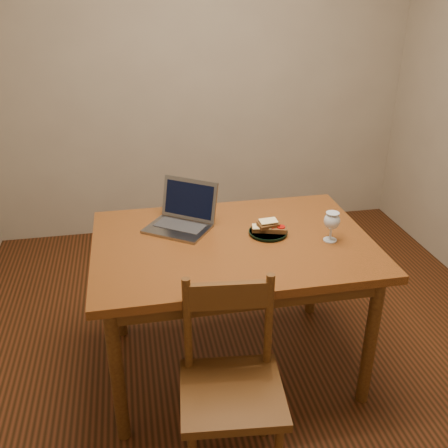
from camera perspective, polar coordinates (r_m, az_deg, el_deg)
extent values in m
cube|color=black|center=(2.88, 2.66, -13.95)|extent=(3.20, 3.20, 0.02)
cube|color=gray|center=(3.83, -2.80, 17.90)|extent=(3.20, 0.02, 2.60)
cube|color=#42260B|center=(2.35, 1.00, -2.32)|extent=(1.30, 0.90, 0.04)
cylinder|color=#3A1F0C|center=(2.23, -12.11, -16.55)|extent=(0.06, 0.06, 0.70)
cylinder|color=#3A1F0C|center=(2.44, 16.38, -12.77)|extent=(0.06, 0.06, 0.70)
cylinder|color=#3A1F0C|center=(2.82, -12.13, -6.44)|extent=(0.06, 0.06, 0.70)
cylinder|color=#3A1F0C|center=(2.99, 10.23, -4.24)|extent=(0.06, 0.06, 0.70)
cube|color=#3A1F0C|center=(2.03, 0.91, -18.79)|extent=(0.43, 0.42, 0.04)
cube|color=#3A1F0C|center=(1.92, 0.52, -8.18)|extent=(0.32, 0.06, 0.11)
cylinder|color=black|center=(2.41, 5.07, -0.98)|extent=(0.19, 0.19, 0.02)
cube|color=slate|center=(2.45, -5.36, -0.57)|extent=(0.36, 0.34, 0.01)
cube|color=slate|center=(2.51, -3.97, 2.85)|extent=(0.28, 0.22, 0.20)
cube|color=black|center=(2.51, -3.97, 2.85)|extent=(0.24, 0.19, 0.16)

